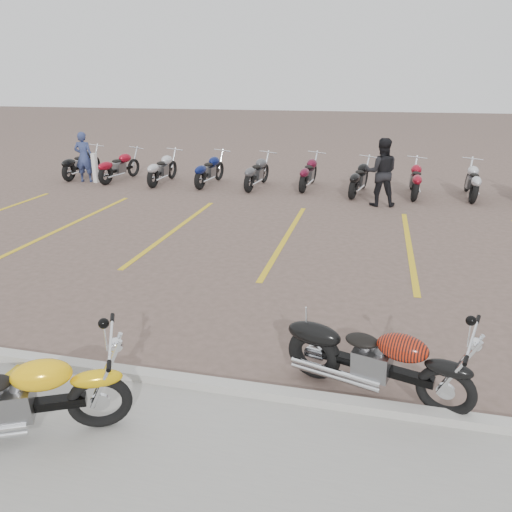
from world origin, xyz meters
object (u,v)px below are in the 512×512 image
at_px(yellow_cruiser, 11,401).
at_px(person_b, 381,172).
at_px(bollard, 95,168).
at_px(flame_cruiser, 372,360).
at_px(person_a, 84,157).

height_order(yellow_cruiser, person_b, person_b).
bearing_deg(person_b, yellow_cruiser, 67.48).
bearing_deg(bollard, person_b, -6.71).
height_order(yellow_cruiser, flame_cruiser, yellow_cruiser).
bearing_deg(bollard, yellow_cruiser, -63.08).
xyz_separation_m(flame_cruiser, bollard, (-9.53, 10.38, 0.06)).
distance_m(person_b, bollard, 9.64).
xyz_separation_m(person_a, bollard, (0.40, -0.03, -0.36)).
bearing_deg(flame_cruiser, person_b, 106.10).
bearing_deg(flame_cruiser, person_a, 149.99).
bearing_deg(person_a, bollard, 165.80).
relative_size(yellow_cruiser, flame_cruiser, 0.98).
xyz_separation_m(yellow_cruiser, bollard, (-6.09, 11.99, 0.05)).
relative_size(yellow_cruiser, person_b, 1.09).
bearing_deg(bollard, person_a, 176.00).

